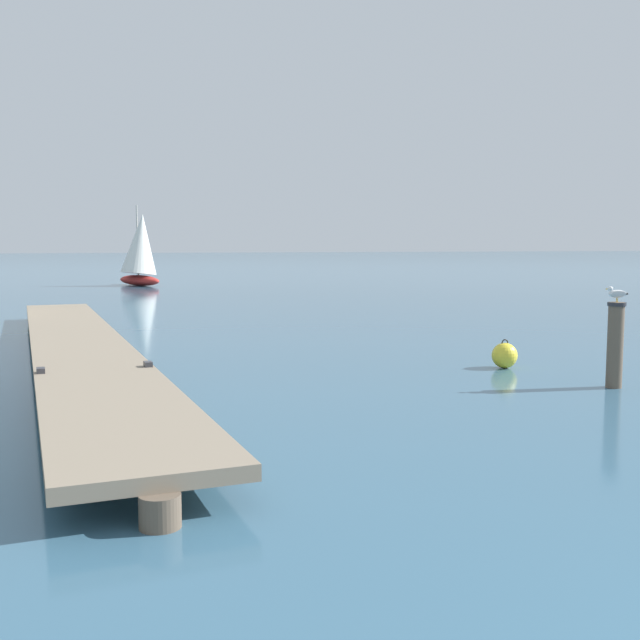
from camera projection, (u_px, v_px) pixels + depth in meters
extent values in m
cube|color=gray|center=(78.00, 344.00, 15.06)|extent=(3.01, 19.11, 0.16)
cylinder|color=brown|center=(160.00, 511.00, 6.30)|extent=(0.36, 0.36, 0.29)
cylinder|color=brown|center=(103.00, 401.00, 10.69)|extent=(0.36, 0.36, 0.29)
cylinder|color=brown|center=(79.00, 355.00, 15.08)|extent=(0.36, 0.36, 0.29)
cylinder|color=brown|center=(66.00, 330.00, 19.48)|extent=(0.36, 0.36, 0.29)
cylinder|color=brown|center=(57.00, 314.00, 23.87)|extent=(0.36, 0.36, 0.29)
cube|color=#333338|center=(41.00, 370.00, 11.24)|extent=(0.13, 0.21, 0.08)
cube|color=#333338|center=(148.00, 364.00, 11.83)|extent=(0.13, 0.21, 0.08)
cylinder|color=brown|center=(615.00, 345.00, 12.37)|extent=(0.26, 0.26, 1.43)
cylinder|color=#28282D|center=(617.00, 304.00, 12.30)|extent=(0.30, 0.30, 0.06)
cylinder|color=gold|center=(618.00, 300.00, 12.27)|extent=(0.01, 0.01, 0.07)
cylinder|color=gold|center=(616.00, 300.00, 12.32)|extent=(0.01, 0.01, 0.07)
ellipsoid|color=white|center=(617.00, 294.00, 12.28)|extent=(0.30, 0.21, 0.13)
ellipsoid|color=silver|center=(620.00, 293.00, 12.22)|extent=(0.24, 0.11, 0.09)
ellipsoid|color=#383838|center=(626.00, 294.00, 12.23)|extent=(0.07, 0.05, 0.04)
ellipsoid|color=silver|center=(617.00, 293.00, 12.33)|extent=(0.24, 0.11, 0.09)
ellipsoid|color=#383838|center=(624.00, 293.00, 12.33)|extent=(0.07, 0.05, 0.04)
cone|color=white|center=(626.00, 294.00, 12.28)|extent=(0.10, 0.09, 0.07)
sphere|color=white|center=(610.00, 289.00, 12.27)|extent=(0.08, 0.08, 0.08)
cone|color=gold|center=(607.00, 289.00, 12.28)|extent=(0.05, 0.04, 0.02)
sphere|color=yellow|center=(505.00, 355.00, 14.37)|extent=(0.49, 0.49, 0.49)
torus|color=black|center=(505.00, 343.00, 14.34)|extent=(0.14, 0.02, 0.14)
ellipsoid|color=#AD2823|center=(139.00, 280.00, 42.71)|extent=(2.68, 4.13, 0.60)
cylinder|color=#B2ADA3|center=(137.00, 240.00, 42.55)|extent=(0.08, 0.08, 3.99)
cone|color=silver|center=(141.00, 244.00, 42.32)|extent=(2.98, 2.81, 3.58)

